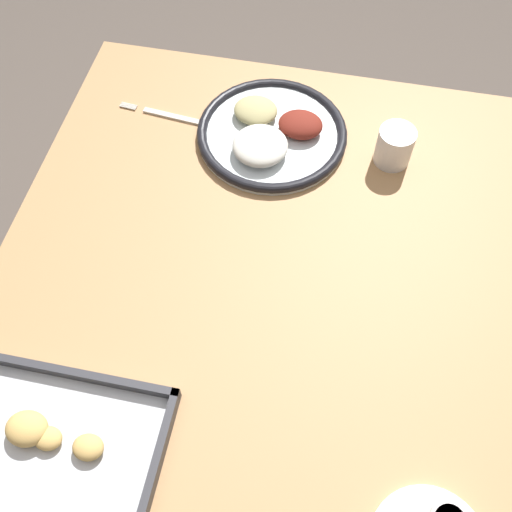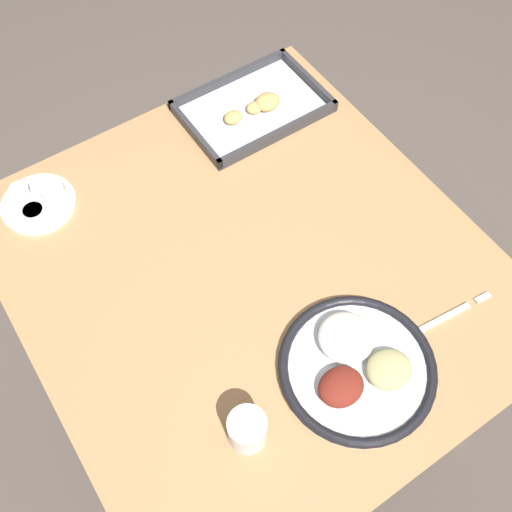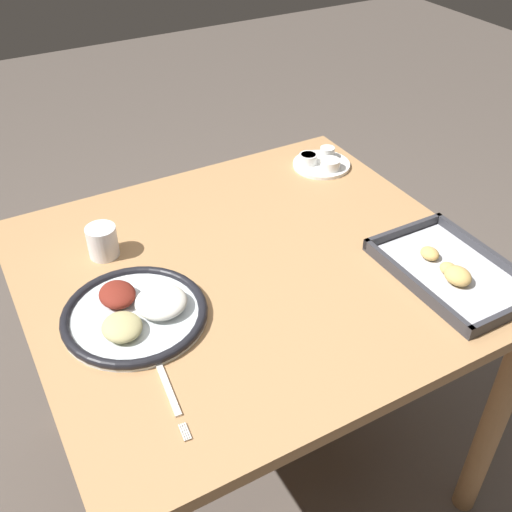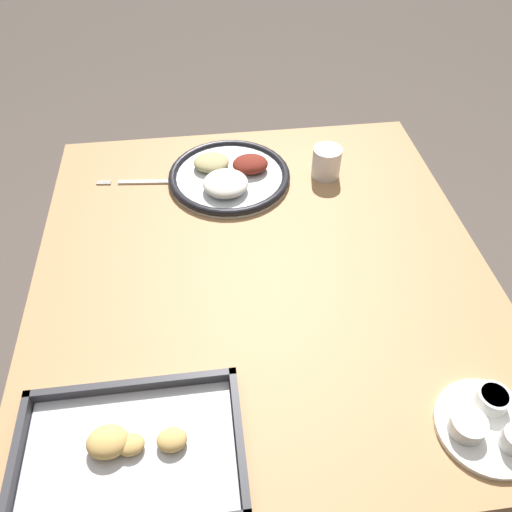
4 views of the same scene
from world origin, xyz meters
name	(u,v)px [view 3 (image 3 of 4)]	position (x,y,z in m)	size (l,w,h in m)	color
ground_plane	(254,458)	(0.00, 0.00, 0.00)	(8.00, 8.00, 0.00)	#564C44
dining_table	(254,302)	(0.00, 0.00, 0.64)	(0.93, 1.01, 0.76)	#AD7F51
dinner_plate	(136,312)	(0.04, -0.29, 0.77)	(0.30, 0.30, 0.05)	silver
fork	(167,386)	(0.24, -0.31, 0.76)	(0.23, 0.04, 0.00)	silver
saucer_plate	(322,162)	(-0.30, 0.39, 0.77)	(0.16, 0.16, 0.04)	white
baking_tray	(451,271)	(0.25, 0.36, 0.77)	(0.34, 0.23, 0.04)	#333338
drinking_cup	(102,241)	(-0.20, -0.29, 0.80)	(0.07, 0.07, 0.08)	white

